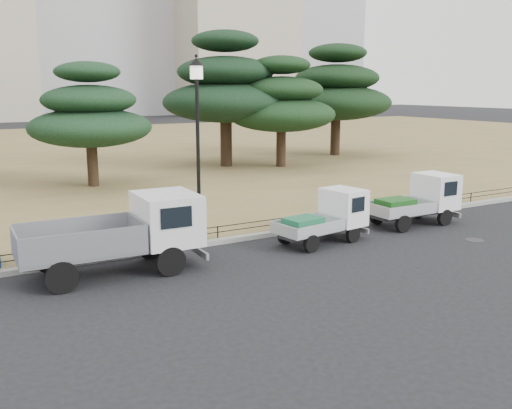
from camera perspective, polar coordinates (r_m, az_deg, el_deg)
ground at (r=16.78m, az=3.41°, el=-5.56°), size 220.00×220.00×0.00m
lawn at (r=45.13m, az=-18.41°, el=4.87°), size 120.00×56.00×0.15m
curb at (r=18.90m, az=-0.90°, el=-3.30°), size 120.00×0.25×0.16m
truck_large at (r=15.76m, az=-13.24°, el=-2.64°), size 4.81×2.04×2.08m
truck_kei_front at (r=18.63m, az=7.07°, el=-1.24°), size 3.30×1.76×1.67m
truck_kei_rear at (r=21.73m, az=15.93°, el=0.45°), size 3.46×1.52×1.81m
street_lamp at (r=17.86m, az=-5.88°, el=8.49°), size 0.51×0.51×5.68m
pipe_fence at (r=18.94m, az=-1.13°, el=-2.15°), size 38.00×0.04×0.40m
manhole at (r=20.19m, az=21.02°, el=-3.34°), size 0.60×0.60×0.01m
pine_center_left at (r=29.03m, az=-16.29°, el=8.58°), size 5.92×5.92×6.02m
pine_center_right at (r=35.16m, az=-3.06°, el=11.50°), size 7.67×7.67×8.13m
pine_east_near at (r=34.99m, az=2.56°, el=10.08°), size 6.59×6.59×6.66m
pine_east_far at (r=41.40m, az=8.06°, el=11.12°), size 7.75×7.75×7.78m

